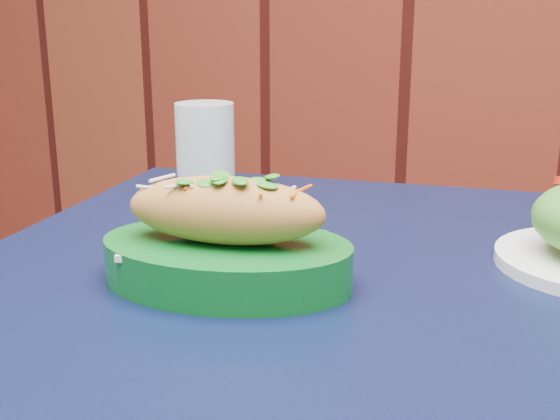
% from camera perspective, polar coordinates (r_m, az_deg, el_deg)
% --- Properties ---
extents(cafe_table, '(0.92, 0.92, 0.75)m').
position_cam_1_polar(cafe_table, '(0.68, 6.59, -12.89)').
color(cafe_table, black).
rests_on(cafe_table, ground).
extents(banh_mi_basket, '(0.26, 0.19, 0.11)m').
position_cam_1_polar(banh_mi_basket, '(0.63, -4.40, -2.50)').
color(banh_mi_basket, '#0B5E1D').
rests_on(banh_mi_basket, cafe_table).
extents(water_glass, '(0.08, 0.08, 0.12)m').
position_cam_1_polar(water_glass, '(0.93, -6.08, 4.82)').
color(water_glass, silver).
rests_on(water_glass, cafe_table).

